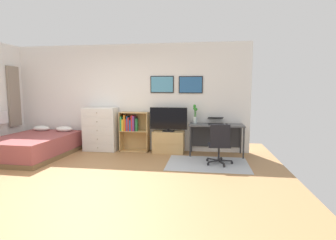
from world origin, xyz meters
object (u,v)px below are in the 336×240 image
desk (216,130)px  computer_mouse (227,124)px  dresser (101,129)px  bamboo_vase (195,114)px  bed (34,146)px  bookshelf (132,128)px  television (168,119)px  office_chair (219,143)px  tv_stand (169,142)px  laptop (216,121)px

desk → computer_mouse: 0.29m
dresser → bamboo_vase: (2.40, 0.09, 0.43)m
bed → bookshelf: size_ratio=2.08×
desk → television: bearing=-178.9°
bookshelf → office_chair: 2.33m
tv_stand → laptop: size_ratio=1.84×
bed → bamboo_vase: 3.89m
office_chair → bamboo_vase: bamboo_vase is taller
dresser → tv_stand: size_ratio=1.44×
desk → laptop: laptop is taller
bookshelf → tv_stand: bookshelf is taller
dresser → bamboo_vase: bearing=2.0°
dresser → computer_mouse: size_ratio=10.62×
tv_stand → computer_mouse: bearing=-3.5°
bookshelf → computer_mouse: (2.33, -0.13, 0.16)m
tv_stand → desk: 1.21m
dresser → computer_mouse: dresser is taller
dresser → bamboo_vase: 2.44m
bookshelf → bamboo_vase: bearing=0.8°
dresser → television: bearing=-0.2°
dresser → bookshelf: dresser is taller
television → desk: (1.16, 0.02, -0.23)m
dresser → bookshelf: (0.81, 0.06, 0.04)m
laptop → computer_mouse: bearing=-30.3°
bed → bookshelf: 2.32m
tv_stand → bamboo_vase: bearing=6.2°
television → laptop: size_ratio=2.20×
bookshelf → tv_stand: (0.94, -0.05, -0.33)m
computer_mouse → bamboo_vase: bearing=168.1°
bamboo_vase → bookshelf: bearing=-179.2°
television → bamboo_vase: size_ratio=2.00×
bed → desk: (4.23, 0.81, 0.35)m
bookshelf → desk: (2.10, -0.05, 0.01)m
television → office_chair: bearing=-36.2°
desk → computer_mouse: bearing=-20.2°
dresser → bed: bearing=-148.9°
desk → bamboo_vase: size_ratio=2.76×
computer_mouse → bamboo_vase: (-0.74, 0.16, 0.22)m
television → computer_mouse: bearing=-2.6°
office_chair → laptop: bearing=90.4°
bed → tv_stand: 3.18m
dresser → laptop: (2.89, 0.06, 0.25)m
dresser → bamboo_vase: bamboo_vase is taller
tv_stand → bed: bearing=-165.2°
laptop → office_chair: bearing=-89.7°
bed → dresser: dresser is taller
dresser → laptop: 2.90m
dresser → tv_stand: bearing=0.5°
television → office_chair: size_ratio=1.07×
television → bamboo_vase: (0.65, 0.09, 0.15)m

